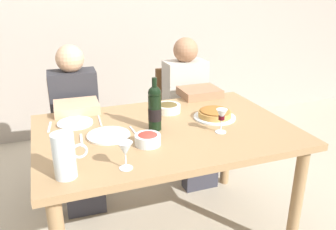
{
  "coord_description": "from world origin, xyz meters",
  "views": [
    {
      "loc": [
        -0.64,
        -1.78,
        1.58
      ],
      "look_at": [
        0.02,
        0.01,
        0.84
      ],
      "focal_mm": 37.26,
      "sensor_mm": 36.0,
      "label": 1
    }
  ],
  "objects": [
    {
      "name": "knife_left_setting",
      "position": [
        -0.34,
        0.25,
        0.76
      ],
      "size": [
        0.02,
        0.18,
        0.0
      ],
      "primitive_type": "cube",
      "rotation": [
        0.0,
        0.0,
        1.5
      ],
      "color": "silver",
      "rests_on": "dining_table"
    },
    {
      "name": "wine_glass_left_diner",
      "position": [
        0.28,
        -0.16,
        0.86
      ],
      "size": [
        0.06,
        0.06,
        0.14
      ],
      "color": "silver",
      "rests_on": "dining_table"
    },
    {
      "name": "chair_left",
      "position": [
        -0.45,
        0.88,
        0.5
      ],
      "size": [
        0.41,
        0.41,
        0.87
      ],
      "rotation": [
        0.0,
        0.0,
        3.11
      ],
      "color": "brown",
      "rests_on": "ground"
    },
    {
      "name": "diner_right",
      "position": [
        0.45,
        0.66,
        0.62
      ],
      "size": [
        0.34,
        0.5,
        1.16
      ],
      "rotation": [
        0.0,
        0.0,
        3.15
      ],
      "color": "#B7B2A8",
      "rests_on": "ground"
    },
    {
      "name": "dining_table",
      "position": [
        0.0,
        0.0,
        0.67
      ],
      "size": [
        1.5,
        1.0,
        0.76
      ],
      "color": "#9E7A51",
      "rests_on": "ground"
    },
    {
      "name": "dinner_plate_left_setting",
      "position": [
        -0.49,
        0.25,
        0.77
      ],
      "size": [
        0.21,
        0.21,
        0.01
      ],
      "primitive_type": "cylinder",
      "color": "white",
      "rests_on": "dining_table"
    },
    {
      "name": "fork_left_setting",
      "position": [
        -0.64,
        0.25,
        0.76
      ],
      "size": [
        0.03,
        0.16,
        0.0
      ],
      "primitive_type": "cube",
      "rotation": [
        0.0,
        0.0,
        1.44
      ],
      "color": "silver",
      "rests_on": "dining_table"
    },
    {
      "name": "wine_bottle",
      "position": [
        -0.06,
        0.01,
        0.89
      ],
      "size": [
        0.08,
        0.08,
        0.31
      ],
      "color": "black",
      "rests_on": "dining_table"
    },
    {
      "name": "diner_left",
      "position": [
        -0.45,
        0.64,
        0.62
      ],
      "size": [
        0.35,
        0.51,
        1.16
      ],
      "rotation": [
        0.0,
        0.0,
        3.11
      ],
      "color": "#2D2D33",
      "rests_on": "ground"
    },
    {
      "name": "water_pitcher",
      "position": [
        -0.6,
        -0.36,
        0.85
      ],
      "size": [
        0.15,
        0.1,
        0.21
      ],
      "color": "silver",
      "rests_on": "dining_table"
    },
    {
      "name": "olive_bowl",
      "position": [
        0.11,
        0.26,
        0.79
      ],
      "size": [
        0.17,
        0.17,
        0.06
      ],
      "color": "silver",
      "rests_on": "dining_table"
    },
    {
      "name": "dinner_plate_right_setting",
      "position": [
        -0.34,
        0.01,
        0.77
      ],
      "size": [
        0.24,
        0.24,
        0.01
      ],
      "primitive_type": "cylinder",
      "color": "white",
      "rests_on": "dining_table"
    },
    {
      "name": "spoon_right_setting",
      "position": [
        -0.49,
        0.01,
        0.76
      ],
      "size": [
        0.03,
        0.16,
        0.0
      ],
      "primitive_type": "cube",
      "rotation": [
        0.0,
        0.0,
        1.5
      ],
      "color": "silver",
      "rests_on": "dining_table"
    },
    {
      "name": "knife_right_setting",
      "position": [
        -0.19,
        0.01,
        0.76
      ],
      "size": [
        0.02,
        0.18,
        0.0
      ],
      "primitive_type": "cube",
      "rotation": [
        0.0,
        0.0,
        1.61
      ],
      "color": "silver",
      "rests_on": "dining_table"
    },
    {
      "name": "salad_bowl",
      "position": [
        -0.16,
        -0.17,
        0.79
      ],
      "size": [
        0.14,
        0.14,
        0.07
      ],
      "color": "silver",
      "rests_on": "dining_table"
    },
    {
      "name": "wine_glass_right_diner",
      "position": [
        -0.33,
        -0.38,
        0.86
      ],
      "size": [
        0.07,
        0.07,
        0.13
      ],
      "color": "silver",
      "rests_on": "dining_table"
    },
    {
      "name": "baked_tart",
      "position": [
        0.35,
        0.05,
        0.79
      ],
      "size": [
        0.27,
        0.27,
        0.06
      ],
      "color": "silver",
      "rests_on": "dining_table"
    },
    {
      "name": "chair_right",
      "position": [
        0.45,
        0.9,
        0.5
      ],
      "size": [
        0.4,
        0.4,
        0.87
      ],
      "rotation": [
        0.0,
        0.0,
        3.15
      ],
      "color": "brown",
      "rests_on": "ground"
    }
  ]
}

